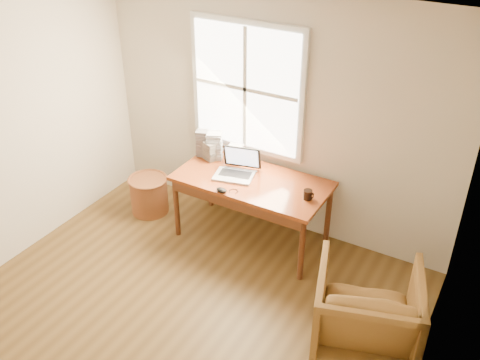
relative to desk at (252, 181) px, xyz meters
The scene contains 11 objects.
room_shell 1.74m from the desk, 90.77° to the right, with size 4.04×4.54×2.64m.
desk is the anchor object (origin of this frame).
armchair 1.80m from the desk, 28.60° to the right, with size 0.83×0.86×0.78m, color brown.
wicker_stool 1.40m from the desk, behind, with size 0.43×0.43×0.43m, color brown.
laptop 0.27m from the desk, 166.12° to the right, with size 0.43×0.45×0.32m, color #B8BBC0, non-canonical shape.
mouse 0.39m from the desk, 112.20° to the right, with size 0.12×0.07×0.04m, color black.
coffee_mug 0.65m from the desk, ahead, with size 0.09×0.09×0.10m, color black.
cd_stack_a 0.64m from the desk, 160.85° to the left, with size 0.16×0.14×0.31m, color silver.
cd_stack_b 0.63m from the desk, 165.66° to the left, with size 0.14×0.12×0.21m, color #2A2A2F.
cd_stack_c 0.77m from the desk, 164.90° to the left, with size 0.13×0.12×0.30m, color #90929C.
cd_stack_d 0.43m from the desk, 145.48° to the left, with size 0.15×0.14×0.20m, color silver.
Camera 1 is at (2.25, -2.36, 3.58)m, focal length 40.00 mm.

